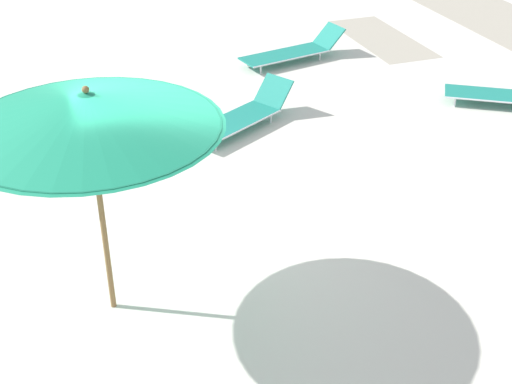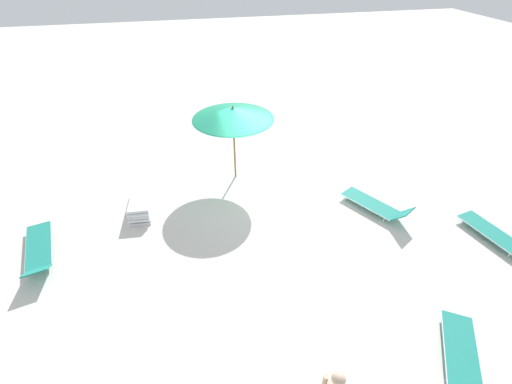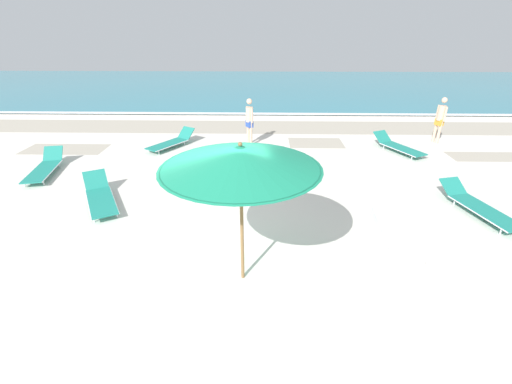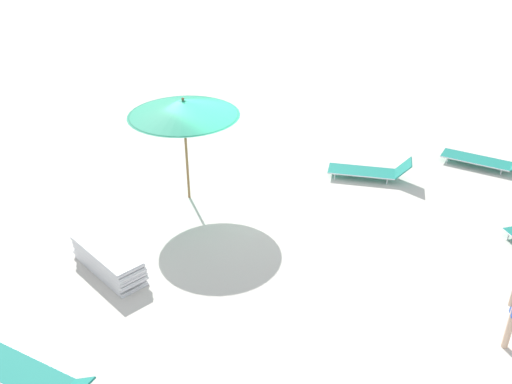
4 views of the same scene
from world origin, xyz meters
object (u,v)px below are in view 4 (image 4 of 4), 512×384
Objects in this scene: sun_lounger_under_umbrella at (29,376)px; sun_lounger_near_water_left at (370,171)px; beach_umbrella at (183,108)px; sun_lounger_near_water_right at (485,160)px; lounger_stack at (109,260)px.

sun_lounger_near_water_left is (-9.47, 0.25, 0.01)m from sun_lounger_under_umbrella.
sun_lounger_near_water_right is at bearing 143.58° from beach_umbrella.
sun_lounger_near_water_right is (-9.50, 3.76, -0.04)m from lounger_stack.
beach_umbrella is at bearing -157.19° from lounger_stack.
beach_umbrella is 5.19m from sun_lounger_near_water_left.
beach_umbrella is 1.22× the size of sun_lounger_near_water_left.
lounger_stack is (3.06, 1.00, -2.09)m from beach_umbrella.
beach_umbrella is at bearing -48.26° from sun_lounger_near_water_right.
sun_lounger_under_umbrella is at bearing 24.13° from beach_umbrella.
sun_lounger_under_umbrella is 1.03× the size of sun_lounger_near_water_right.
lounger_stack is at bearing -163.27° from sun_lounger_under_umbrella.
beach_umbrella is 1.10× the size of sun_lounger_under_umbrella.
lounger_stack is at bearing 18.03° from beach_umbrella.
sun_lounger_under_umbrella is (5.63, 2.52, -2.13)m from beach_umbrella.
beach_umbrella is 1.31× the size of lounger_stack.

